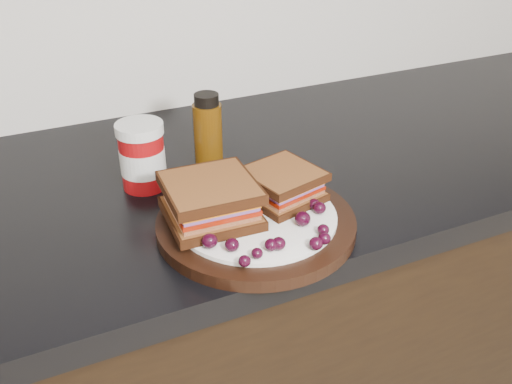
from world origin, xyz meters
TOP-DOWN VIEW (x-y plane):
  - countertop at (0.00, 1.70)m, footprint 3.98×0.60m
  - plate at (0.09, 1.52)m, footprint 0.28×0.28m
  - sandwich_left at (0.03, 1.53)m, footprint 0.13×0.13m
  - sandwich_right at (0.15, 1.54)m, footprint 0.12×0.12m
  - grape_0 at (0.01, 1.47)m, footprint 0.02×0.02m
  - grape_1 at (0.03, 1.45)m, footprint 0.02×0.02m
  - grape_2 at (0.03, 1.42)m, footprint 0.02×0.02m
  - grape_3 at (0.05, 1.42)m, footprint 0.02×0.02m
  - grape_4 at (0.07, 1.43)m, footprint 0.02×0.02m
  - grape_5 at (0.08, 1.43)m, footprint 0.02×0.02m
  - grape_6 at (0.13, 1.41)m, footprint 0.02×0.02m
  - grape_7 at (0.14, 1.42)m, footprint 0.02×0.02m
  - grape_8 at (0.15, 1.43)m, footprint 0.02×0.02m
  - grape_9 at (0.14, 1.47)m, footprint 0.02×0.02m
  - grape_10 at (0.17, 1.48)m, footprint 0.02×0.02m
  - grape_11 at (0.17, 1.50)m, footprint 0.02×0.02m
  - grape_12 at (0.18, 1.51)m, footprint 0.02×0.02m
  - grape_13 at (0.17, 1.56)m, footprint 0.02×0.02m
  - grape_14 at (0.14, 1.56)m, footprint 0.02×0.02m
  - grape_15 at (0.06, 1.55)m, footprint 0.02×0.02m
  - grape_16 at (0.03, 1.55)m, footprint 0.02×0.02m
  - grape_17 at (0.03, 1.55)m, footprint 0.02×0.02m
  - grape_18 at (0.00, 1.52)m, footprint 0.02×0.02m
  - grape_19 at (0.00, 1.50)m, footprint 0.02×0.02m
  - grape_20 at (0.05, 1.54)m, footprint 0.02×0.02m
  - grape_21 at (0.04, 1.52)m, footprint 0.02×0.02m
  - grape_22 at (0.03, 1.52)m, footprint 0.02×0.02m
  - condiment_jar at (-0.02, 1.70)m, footprint 0.09×0.09m
  - oil_bottle at (0.10, 1.72)m, footprint 0.05×0.05m

SIDE VIEW (x-z plane):
  - countertop at x=0.00m, z-range 0.86..0.90m
  - plate at x=0.09m, z-range 0.90..0.92m
  - grape_3 at x=0.05m, z-range 0.92..0.94m
  - grape_20 at x=0.05m, z-range 0.92..0.94m
  - grape_2 at x=0.03m, z-range 0.92..0.94m
  - grape_21 at x=0.04m, z-range 0.92..0.94m
  - grape_8 at x=0.15m, z-range 0.92..0.94m
  - grape_12 at x=0.18m, z-range 0.92..0.94m
  - grape_11 at x=0.17m, z-range 0.92..0.94m
  - grape_7 at x=0.14m, z-range 0.92..0.94m
  - grape_4 at x=0.07m, z-range 0.92..0.94m
  - grape_13 at x=0.17m, z-range 0.92..0.94m
  - grape_5 at x=0.08m, z-range 0.92..0.94m
  - grape_6 at x=0.13m, z-range 0.92..0.94m
  - grape_10 at x=0.17m, z-range 0.92..0.94m
  - grape_1 at x=0.03m, z-range 0.92..0.94m
  - grape_14 at x=0.14m, z-range 0.92..0.94m
  - grape_22 at x=0.03m, z-range 0.92..0.94m
  - grape_17 at x=0.03m, z-range 0.92..0.94m
  - grape_16 at x=0.03m, z-range 0.92..0.94m
  - grape_18 at x=0.00m, z-range 0.92..0.94m
  - grape_0 at x=0.01m, z-range 0.92..0.94m
  - grape_19 at x=0.00m, z-range 0.92..0.94m
  - grape_9 at x=0.14m, z-range 0.92..0.94m
  - grape_15 at x=0.06m, z-range 0.92..0.94m
  - sandwich_right at x=0.15m, z-range 0.92..0.97m
  - sandwich_left at x=0.03m, z-range 0.92..0.98m
  - condiment_jar at x=-0.02m, z-range 0.90..1.01m
  - oil_bottle at x=0.10m, z-range 0.90..1.03m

